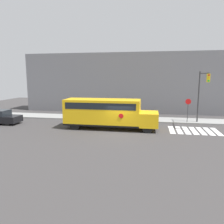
# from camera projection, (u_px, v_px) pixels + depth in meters

# --- Properties ---
(ground_plane) EXTENTS (60.00, 60.00, 0.00)m
(ground_plane) POSITION_uv_depth(u_px,v_px,m) (120.00, 132.00, 20.67)
(ground_plane) COLOR #3A3838
(sidewalk_strip) EXTENTS (44.00, 3.00, 0.15)m
(sidewalk_strip) POSITION_uv_depth(u_px,v_px,m) (127.00, 119.00, 26.97)
(sidewalk_strip) COLOR gray
(sidewalk_strip) RESTS_ON ground
(building_backdrop) EXTENTS (32.00, 4.00, 8.60)m
(building_backdrop) POSITION_uv_depth(u_px,v_px,m) (132.00, 83.00, 32.60)
(building_backdrop) COLOR slate
(building_backdrop) RESTS_ON ground
(crosswalk_stripes) EXTENTS (4.70, 3.20, 0.01)m
(crosswalk_stripes) POSITION_uv_depth(u_px,v_px,m) (194.00, 131.00, 21.38)
(crosswalk_stripes) COLOR white
(crosswalk_stripes) RESTS_ON ground
(school_bus) EXTENTS (9.31, 2.57, 2.99)m
(school_bus) POSITION_uv_depth(u_px,v_px,m) (107.00, 112.00, 21.98)
(school_bus) COLOR yellow
(school_bus) RESTS_ON ground
(stop_sign) EXTENTS (0.62, 0.10, 2.79)m
(stop_sign) POSITION_uv_depth(u_px,v_px,m) (188.00, 108.00, 24.49)
(stop_sign) COLOR #38383A
(stop_sign) RESTS_ON ground
(traffic_light) EXTENTS (0.28, 4.01, 5.81)m
(traffic_light) POSITION_uv_depth(u_px,v_px,m) (202.00, 90.00, 23.04)
(traffic_light) COLOR #38383A
(traffic_light) RESTS_ON ground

